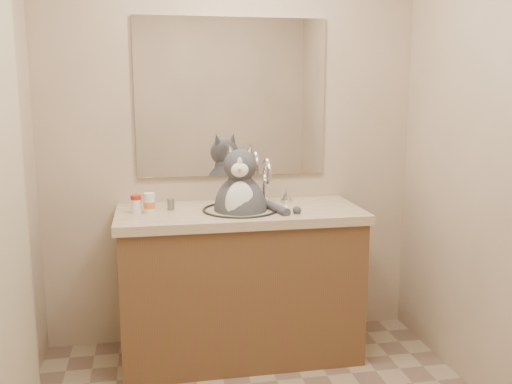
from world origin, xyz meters
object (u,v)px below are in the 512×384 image
(grey_canister, at_px, (171,204))
(pill_bottle_orange, at_px, (149,203))
(pill_bottle_redcap, at_px, (136,204))
(cat, at_px, (241,205))

(grey_canister, bearing_deg, pill_bottle_orange, -153.89)
(pill_bottle_redcap, height_order, grey_canister, pill_bottle_redcap)
(pill_bottle_orange, xyz_separation_m, grey_canister, (0.12, 0.06, -0.02))
(pill_bottle_orange, bearing_deg, cat, -2.90)
(cat, relative_size, pill_bottle_redcap, 6.02)
(grey_canister, bearing_deg, cat, -12.29)
(cat, distance_m, grey_canister, 0.38)
(pill_bottle_redcap, distance_m, grey_canister, 0.19)
(cat, bearing_deg, pill_bottle_orange, -172.39)
(pill_bottle_redcap, xyz_separation_m, grey_canister, (0.18, 0.05, -0.02))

